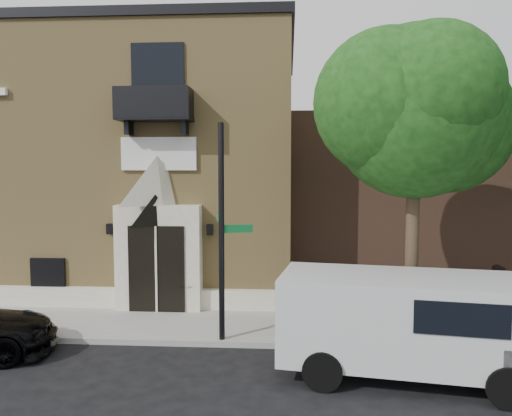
% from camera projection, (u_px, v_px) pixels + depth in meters
% --- Properties ---
extents(ground, '(120.00, 120.00, 0.00)m').
position_uv_depth(ground, '(171.00, 346.00, 12.51)').
color(ground, black).
rests_on(ground, ground).
extents(sidewalk, '(42.00, 3.00, 0.15)m').
position_uv_depth(sidewalk, '(219.00, 326.00, 13.93)').
color(sidewalk, gray).
rests_on(sidewalk, ground).
extents(church, '(12.20, 11.01, 9.30)m').
position_uv_depth(church, '(143.00, 164.00, 20.24)').
color(church, tan).
rests_on(church, ground).
extents(neighbour_building, '(18.00, 8.00, 6.40)m').
position_uv_depth(neighbour_building, '(510.00, 199.00, 20.42)').
color(neighbour_building, brown).
rests_on(neighbour_building, ground).
extents(street_tree_left, '(4.97, 4.38, 7.77)m').
position_uv_depth(street_tree_left, '(418.00, 110.00, 11.99)').
color(street_tree_left, '#38281C').
rests_on(street_tree_left, sidewalk).
extents(cargo_van, '(5.66, 2.96, 2.20)m').
position_uv_depth(cargo_van, '(419.00, 322.00, 10.51)').
color(cargo_van, silver).
rests_on(cargo_van, ground).
extents(street_sign, '(1.00, 0.84, 5.43)m').
position_uv_depth(street_sign, '(222.00, 232.00, 12.42)').
color(street_sign, black).
rests_on(street_sign, sidewalk).
extents(fire_hydrant, '(0.50, 0.40, 0.88)m').
position_uv_depth(fire_hydrant, '(344.00, 324.00, 12.44)').
color(fire_hydrant, maroon).
rests_on(fire_hydrant, sidewalk).
extents(dumpster, '(1.67, 0.99, 1.07)m').
position_uv_depth(dumpster, '(465.00, 320.00, 12.45)').
color(dumpster, '#0E3514').
rests_on(dumpster, sidewalk).
extents(planter, '(0.72, 0.63, 0.80)m').
position_uv_depth(planter, '(184.00, 297.00, 15.18)').
color(planter, '#3B6429').
rests_on(planter, sidewalk).
extents(pedestrian_near, '(0.67, 0.52, 1.64)m').
position_uv_depth(pedestrian_near, '(325.00, 301.00, 13.17)').
color(pedestrian_near, black).
rests_on(pedestrian_near, sidewalk).
extents(pedestrian_far, '(0.80, 0.94, 1.71)m').
position_uv_depth(pedestrian_far, '(497.00, 296.00, 13.55)').
color(pedestrian_far, black).
rests_on(pedestrian_far, sidewalk).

